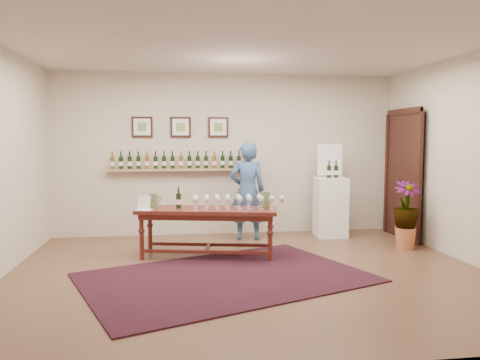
{
  "coord_description": "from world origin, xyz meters",
  "views": [
    {
      "loc": [
        -0.91,
        -5.68,
        1.67
      ],
      "look_at": [
        0.0,
        0.8,
        1.1
      ],
      "focal_mm": 35.0,
      "sensor_mm": 36.0,
      "label": 1
    }
  ],
  "objects": [
    {
      "name": "display_pedestal",
      "position": [
        1.74,
        2.0,
        0.51
      ],
      "size": [
        0.54,
        0.54,
        1.02
      ],
      "primitive_type": "cube",
      "rotation": [
        0.0,
        0.0,
        -0.07
      ],
      "color": "white",
      "rests_on": "ground"
    },
    {
      "name": "ground",
      "position": [
        0.0,
        0.0,
        0.0
      ],
      "size": [
        6.0,
        6.0,
        0.0
      ],
      "primitive_type": "plane",
      "color": "brown",
      "rests_on": "ground"
    },
    {
      "name": "table_bottles",
      "position": [
        -0.84,
        1.0,
        0.86
      ],
      "size": [
        0.34,
        0.27,
        0.32
      ],
      "primitive_type": null,
      "rotation": [
        0.0,
        0.0,
        -0.38
      ],
      "color": "black",
      "rests_on": "tasting_table"
    },
    {
      "name": "pitcher_left",
      "position": [
        -1.21,
        1.02,
        0.8
      ],
      "size": [
        0.16,
        0.16,
        0.21
      ],
      "primitive_type": null,
      "rotation": [
        0.0,
        0.0,
        -0.22
      ],
      "color": "#5C6740",
      "rests_on": "tasting_table"
    },
    {
      "name": "info_sign",
      "position": [
        1.76,
        2.13,
        1.31
      ],
      "size": [
        0.43,
        0.05,
        0.59
      ],
      "primitive_type": "cube",
      "rotation": [
        0.0,
        0.0,
        -0.07
      ],
      "color": "white",
      "rests_on": "display_pedestal"
    },
    {
      "name": "pitcher_right",
      "position": [
        0.37,
        0.82,
        0.81
      ],
      "size": [
        0.16,
        0.16,
        0.23
      ],
      "primitive_type": null,
      "rotation": [
        0.0,
        0.0,
        -0.09
      ],
      "color": "#5C6740",
      "rests_on": "tasting_table"
    },
    {
      "name": "tasting_table",
      "position": [
        -0.46,
        0.87,
        0.59
      ],
      "size": [
        2.05,
        1.02,
        0.7
      ],
      "rotation": [
        0.0,
        0.0,
        -0.21
      ],
      "color": "#4F1913",
      "rests_on": "ground"
    },
    {
      "name": "person",
      "position": [
        0.28,
        1.92,
        0.81
      ],
      "size": [
        0.62,
        0.43,
        1.62
      ],
      "primitive_type": "imported",
      "rotation": [
        0.0,
        0.0,
        3.07
      ],
      "color": "#385685",
      "rests_on": "ground"
    },
    {
      "name": "rug",
      "position": [
        -0.31,
        -0.19,
        0.01
      ],
      "size": [
        3.85,
        3.23,
        0.02
      ],
      "primitive_type": "cube",
      "rotation": [
        0.0,
        0.0,
        0.37
      ],
      "color": "#4C0F0D",
      "rests_on": "ground"
    },
    {
      "name": "table_glasses",
      "position": [
        -0.09,
        0.84,
        0.79
      ],
      "size": [
        1.43,
        0.41,
        0.2
      ],
      "primitive_type": null,
      "rotation": [
        0.0,
        0.0,
        -0.06
      ],
      "color": "silver",
      "rests_on": "tasting_table"
    },
    {
      "name": "room_shell",
      "position": [
        2.11,
        1.86,
        1.12
      ],
      "size": [
        6.0,
        6.0,
        6.0
      ],
      "color": "beige",
      "rests_on": "ground"
    },
    {
      "name": "potted_plant",
      "position": [
        2.56,
        0.92,
        0.53
      ],
      "size": [
        0.51,
        0.51,
        0.9
      ],
      "rotation": [
        0.0,
        0.0,
        -0.07
      ],
      "color": "#B6693C",
      "rests_on": "ground"
    },
    {
      "name": "pedestal_bottles",
      "position": [
        1.74,
        1.92,
        1.16
      ],
      "size": [
        0.3,
        0.1,
        0.29
      ],
      "primitive_type": null,
      "rotation": [
        0.0,
        0.0,
        -0.07
      ],
      "color": "black",
      "rests_on": "display_pedestal"
    },
    {
      "name": "menu_card",
      "position": [
        -1.34,
        0.86,
        0.8
      ],
      "size": [
        0.26,
        0.23,
        0.2
      ],
      "primitive_type": "cube",
      "rotation": [
        0.0,
        0.0,
        -0.35
      ],
      "color": "white",
      "rests_on": "tasting_table"
    }
  ]
}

